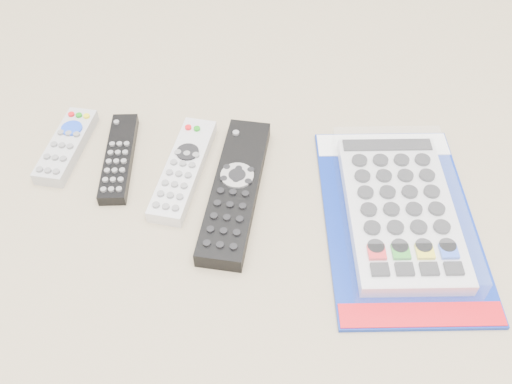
# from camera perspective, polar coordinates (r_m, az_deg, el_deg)

# --- Properties ---
(remote_small_grey) EXTENTS (0.05, 0.13, 0.02)m
(remote_small_grey) POSITION_cam_1_polar(r_m,az_deg,el_deg) (0.81, -18.43, 4.43)
(remote_small_grey) COLOR #A7A7A9
(remote_small_grey) RESTS_ON ground
(remote_slim_black) EXTENTS (0.06, 0.16, 0.02)m
(remote_slim_black) POSITION_cam_1_polar(r_m,az_deg,el_deg) (0.77, -13.54, 3.36)
(remote_slim_black) COLOR black
(remote_slim_black) RESTS_ON ground
(remote_silver_dvd) EXTENTS (0.06, 0.18, 0.02)m
(remote_silver_dvd) POSITION_cam_1_polar(r_m,az_deg,el_deg) (0.74, -7.27, 2.30)
(remote_silver_dvd) COLOR silver
(remote_silver_dvd) RESTS_ON ground
(remote_large_black) EXTENTS (0.06, 0.23, 0.03)m
(remote_large_black) POSITION_cam_1_polar(r_m,az_deg,el_deg) (0.71, -2.07, 0.27)
(remote_large_black) COLOR black
(remote_large_black) RESTS_ON ground
(jumbo_remote_packaged) EXTENTS (0.22, 0.32, 0.04)m
(jumbo_remote_packaged) POSITION_cam_1_polar(r_m,az_deg,el_deg) (0.71, 14.24, -1.62)
(jumbo_remote_packaged) COLOR navy
(jumbo_remote_packaged) RESTS_ON ground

